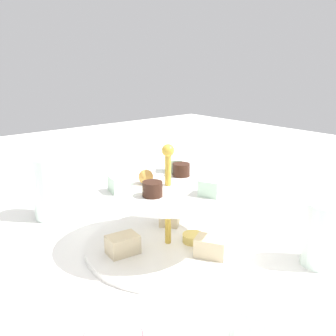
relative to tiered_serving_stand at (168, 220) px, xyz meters
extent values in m
plane|color=white|center=(0.00, 0.00, -0.05)|extent=(2.40, 2.40, 0.00)
cylinder|color=white|center=(0.00, 0.00, -0.05)|extent=(0.28, 0.28, 0.01)
cylinder|color=white|center=(0.00, 0.00, 0.06)|extent=(0.23, 0.23, 0.01)
cylinder|color=gold|center=(0.00, 0.00, 0.03)|extent=(0.01, 0.01, 0.17)
sphere|color=gold|center=(0.00, 0.00, 0.12)|extent=(0.02, 0.02, 0.02)
cube|color=beige|center=(0.02, -0.08, -0.03)|extent=(0.05, 0.06, 0.03)
cube|color=beige|center=(0.05, 0.06, -0.03)|extent=(0.06, 0.06, 0.03)
cube|color=beige|center=(-0.08, 0.02, -0.03)|extent=(0.05, 0.04, 0.03)
cylinder|color=#E5C660|center=(0.03, -0.02, -0.03)|extent=(0.04, 0.04, 0.01)
cylinder|color=#381E14|center=(-0.05, -0.02, 0.07)|extent=(0.03, 0.03, 0.02)
cylinder|color=#381E14|center=(0.05, 0.02, 0.07)|extent=(0.03, 0.03, 0.02)
cube|color=silver|center=(0.06, 0.05, 0.07)|extent=(0.04, 0.04, 0.02)
cube|color=silver|center=(-0.08, 0.02, 0.07)|extent=(0.04, 0.04, 0.02)
cube|color=silver|center=(0.02, -0.08, 0.07)|extent=(0.04, 0.04, 0.02)
sphere|color=gold|center=(-0.02, 0.03, 0.07)|extent=(0.02, 0.02, 0.02)
cylinder|color=silver|center=(-0.09, 0.25, 0.01)|extent=(0.07, 0.07, 0.12)
cylinder|color=silver|center=(-0.09, -0.25, -0.01)|extent=(0.06, 0.06, 0.08)
cube|color=silver|center=(0.28, 0.16, -0.05)|extent=(0.11, 0.14, 0.00)
cylinder|color=silver|center=(0.15, -0.19, 0.00)|extent=(0.06, 0.06, 0.10)
camera|label=1|loc=(-0.38, -0.44, 0.25)|focal=40.74mm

